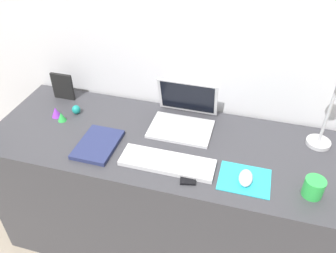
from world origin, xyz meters
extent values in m
plane|color=gray|center=(0.00, 0.00, 0.00)|extent=(6.00, 6.00, 0.00)
cube|color=silver|center=(0.00, 0.34, 0.73)|extent=(2.87, 0.05, 1.45)
cube|color=#38383D|center=(0.00, 0.00, 0.37)|extent=(1.67, 0.61, 0.74)
cube|color=silver|center=(0.06, 0.10, 0.75)|extent=(0.30, 0.21, 0.01)
cube|color=silver|center=(0.06, 0.23, 0.85)|extent=(0.30, 0.06, 0.20)
cube|color=black|center=(0.06, 0.23, 0.85)|extent=(0.27, 0.05, 0.17)
cube|color=silver|center=(0.06, -0.15, 0.75)|extent=(0.41, 0.13, 0.02)
cube|color=#28B7CC|center=(0.39, -0.15, 0.74)|extent=(0.21, 0.17, 0.00)
ellipsoid|color=silver|center=(0.40, -0.16, 0.76)|extent=(0.06, 0.10, 0.03)
cube|color=black|center=(0.16, -0.18, 0.74)|extent=(0.09, 0.14, 0.01)
cylinder|color=#B7B7BC|center=(0.70, 0.17, 0.75)|extent=(0.11, 0.11, 0.02)
cylinder|color=#B7B7BC|center=(0.70, 0.17, 0.92)|extent=(0.01, 0.01, 0.33)
cube|color=navy|center=(-0.28, -0.12, 0.75)|extent=(0.17, 0.24, 0.02)
cube|color=black|center=(-0.63, 0.21, 0.81)|extent=(0.12, 0.02, 0.15)
cylinder|color=green|center=(0.65, -0.16, 0.78)|extent=(0.08, 0.08, 0.08)
cone|color=purple|center=(-0.58, 0.04, 0.77)|extent=(0.05, 0.05, 0.05)
cone|color=green|center=(-0.54, 0.02, 0.76)|extent=(0.04, 0.04, 0.05)
ellipsoid|color=teal|center=(-0.50, 0.09, 0.76)|extent=(0.04, 0.04, 0.05)
camera|label=1|loc=(0.36, -1.18, 1.77)|focal=36.63mm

